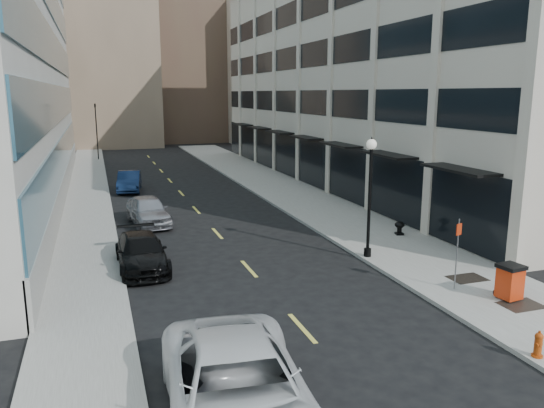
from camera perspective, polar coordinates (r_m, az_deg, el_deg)
ground at (r=15.38m, az=6.11°, el=-16.12°), size 160.00×160.00×0.00m
sidewalk_right at (r=35.64m, az=3.78°, el=0.30°), size 5.00×80.00×0.15m
sidewalk_left at (r=33.09m, az=-19.30°, el=-1.25°), size 3.00×80.00×0.15m
building_right at (r=45.42m, az=11.88°, el=13.88°), size 15.30×46.50×18.25m
skyline_tan_near at (r=80.61m, az=-17.88°, el=16.15°), size 14.00×18.00×28.00m
skyline_brown at (r=85.98m, az=-9.63°, el=18.24°), size 12.00×16.00×34.00m
skyline_tan_far at (r=90.76m, az=-24.35°, el=13.24°), size 12.00×14.00×22.00m
skyline_stone at (r=81.88m, az=-1.64°, el=13.81°), size 10.00×14.00×20.00m
grate_mid at (r=20.13m, az=25.26°, el=-9.80°), size 1.40×1.00×0.01m
grate_far at (r=22.08m, az=20.25°, el=-7.50°), size 1.40×1.00×0.01m
road_centerline at (r=30.72m, az=-7.14°, el=-1.78°), size 0.15×68.20×0.01m
traffic_signal at (r=60.32m, az=-18.50°, el=9.85°), size 0.66×0.66×6.98m
car_white_van at (r=12.07m, az=-3.68°, el=-19.44°), size 3.70×6.94×1.86m
car_black_pickup at (r=22.79m, az=-13.86°, el=-5.06°), size 2.05×4.87×1.40m
car_silver_sedan at (r=30.19m, az=-13.17°, el=-0.68°), size 2.41×4.91×1.61m
car_blue_sedan at (r=40.88m, az=-15.10°, el=2.36°), size 2.12×4.69×1.49m
fire_hydrant at (r=16.53m, az=26.72°, el=-13.33°), size 0.30×0.30×0.75m
trash_bin at (r=20.29m, az=24.21°, el=-7.53°), size 0.86×0.91×1.25m
lamppost at (r=23.08m, az=10.49°, el=1.80°), size 0.44×0.44×5.27m
sign_post at (r=20.27m, az=19.34°, el=-4.17°), size 0.30×0.14×2.65m
urn_planter at (r=27.60m, az=13.56°, el=-2.39°), size 0.49×0.49×0.68m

